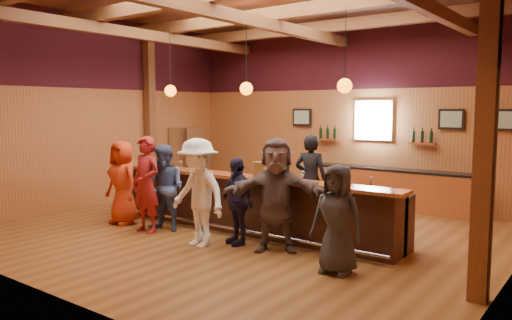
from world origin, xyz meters
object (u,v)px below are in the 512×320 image
object	(u,v)px
customer_brown	(276,195)
ice_bucket	(259,169)
customer_denim	(165,188)
customer_navy	(237,201)
back_bar_cabinet	(384,188)
bottle_a	(271,170)
bartender	(311,180)
customer_orange	(122,182)
bar_counter	(252,204)
customer_redvest	(146,184)
customer_dark	(337,219)
stainless_fridge	(187,160)
customer_white	(198,193)

from	to	relation	value
customer_brown	ice_bucket	xyz separation A→B (m)	(-0.78, 0.60, 0.30)
customer_denim	customer_navy	size ratio (longest dim) A/B	1.10
back_bar_cabinet	bottle_a	distance (m)	3.89
customer_navy	bartender	size ratio (longest dim) A/B	0.83
customer_orange	customer_brown	distance (m)	3.61
bar_counter	customer_redvest	distance (m)	2.04
customer_dark	ice_bucket	size ratio (longest dim) A/B	5.87
stainless_fridge	customer_brown	size ratio (longest dim) A/B	0.96
customer_orange	bartender	bearing A→B (deg)	38.59
customer_orange	customer_navy	world-z (taller)	customer_orange
customer_brown	customer_navy	bearing A→B (deg)	152.94
customer_navy	customer_redvest	bearing A→B (deg)	-148.97
bar_counter	customer_navy	world-z (taller)	customer_navy
customer_brown	ice_bucket	world-z (taller)	customer_brown
stainless_fridge	customer_dark	size ratio (longest dim) A/B	1.15
back_bar_cabinet	customer_orange	xyz separation A→B (m)	(-3.64, -4.67, 0.37)
customer_redvest	customer_navy	size ratio (longest dim) A/B	1.21
customer_navy	customer_white	bearing A→B (deg)	-111.54
customer_denim	customer_dark	world-z (taller)	customer_denim
customer_redvest	bartender	xyz separation A→B (m)	(2.19, 2.38, 0.00)
bar_counter	customer_dark	size ratio (longest dim) A/B	4.02
customer_redvest	ice_bucket	size ratio (longest dim) A/B	6.83
bar_counter	back_bar_cabinet	xyz separation A→B (m)	(1.18, 3.57, -0.05)
customer_orange	customer_denim	xyz separation A→B (m)	(1.14, 0.10, -0.02)
customer_white	customer_dark	distance (m)	2.54
back_bar_cabinet	stainless_fridge	bearing A→B (deg)	-168.07
customer_brown	bartender	distance (m)	2.02
customer_white	customer_navy	size ratio (longest dim) A/B	1.22
customer_orange	customer_brown	bearing A→B (deg)	7.05
customer_denim	bartender	bearing A→B (deg)	38.89
bar_counter	customer_orange	distance (m)	2.71
customer_dark	ice_bucket	distance (m)	2.36
customer_navy	customer_dark	world-z (taller)	customer_dark
back_bar_cabinet	customer_denim	world-z (taller)	customer_denim
customer_white	customer_brown	distance (m)	1.34
stainless_fridge	customer_denim	distance (m)	4.44
customer_redvest	customer_dark	bearing A→B (deg)	1.25
back_bar_cabinet	customer_orange	world-z (taller)	customer_orange
customer_orange	customer_white	world-z (taller)	customer_white
bar_counter	customer_navy	xyz separation A→B (m)	(0.36, -0.91, 0.23)
customer_denim	bartender	size ratio (longest dim) A/B	0.91
customer_white	customer_brown	world-z (taller)	customer_brown
customer_denim	bar_counter	bearing A→B (deg)	28.92
back_bar_cabinet	customer_white	size ratio (longest dim) A/B	2.17
bartender	ice_bucket	size ratio (longest dim) A/B	6.84
bar_counter	bartender	bearing A→B (deg)	59.83
ice_bucket	customer_navy	bearing A→B (deg)	-90.08
customer_denim	bartender	xyz separation A→B (m)	(1.96, 2.10, 0.08)
customer_brown	customer_redvest	bearing A→B (deg)	158.04
stainless_fridge	customer_redvest	xyz separation A→B (m)	(2.57, -3.72, 0.01)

